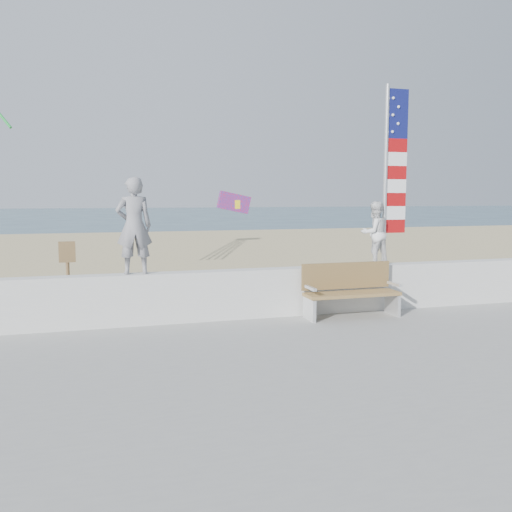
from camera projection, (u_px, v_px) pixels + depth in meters
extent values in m
plane|color=#2F4D5E|center=(276.00, 357.00, 8.21)|extent=(220.00, 220.00, 0.00)
cube|color=tan|center=(185.00, 274.00, 16.79)|extent=(90.00, 40.00, 0.08)
cube|color=#959591|center=(433.00, 482.00, 4.38)|extent=(50.00, 12.40, 0.10)
cube|color=silver|center=(243.00, 294.00, 10.05)|extent=(30.00, 0.35, 0.90)
imported|color=gray|center=(134.00, 226.00, 9.36)|extent=(0.63, 0.42, 1.68)
imported|color=silver|center=(374.00, 233.00, 10.68)|extent=(0.67, 0.56, 1.25)
cube|color=olive|center=(352.00, 294.00, 10.07)|extent=(1.80, 0.50, 0.06)
cube|color=brown|center=(346.00, 276.00, 10.29)|extent=(1.80, 0.05, 0.50)
cube|color=silver|center=(309.00, 309.00, 9.86)|extent=(0.06, 0.50, 0.40)
cube|color=silver|center=(311.00, 288.00, 9.77)|extent=(0.06, 0.45, 0.05)
cube|color=silver|center=(392.00, 304.00, 10.33)|extent=(0.06, 0.50, 0.40)
cube|color=white|center=(394.00, 284.00, 10.24)|extent=(0.06, 0.45, 0.05)
cylinder|color=silver|center=(385.00, 176.00, 10.61)|extent=(0.08, 0.08, 3.50)
cube|color=#0F1451|center=(398.00, 114.00, 10.55)|extent=(0.44, 0.02, 0.95)
cube|color=#9E0A0C|center=(395.00, 226.00, 10.79)|extent=(0.44, 0.02, 0.26)
cube|color=white|center=(395.00, 213.00, 10.76)|extent=(0.44, 0.02, 0.26)
cube|color=#9E0A0C|center=(396.00, 200.00, 10.73)|extent=(0.44, 0.02, 0.26)
cube|color=white|center=(396.00, 186.00, 10.70)|extent=(0.44, 0.02, 0.26)
cube|color=#9E0A0C|center=(396.00, 173.00, 10.67)|extent=(0.44, 0.02, 0.26)
cube|color=white|center=(397.00, 159.00, 10.64)|extent=(0.44, 0.02, 0.26)
cube|color=#9E0A0C|center=(397.00, 145.00, 10.61)|extent=(0.44, 0.02, 0.26)
sphere|color=white|center=(392.00, 132.00, 10.54)|extent=(0.06, 0.06, 0.06)
sphere|color=white|center=(398.00, 124.00, 10.55)|extent=(0.06, 0.06, 0.06)
sphere|color=white|center=(393.00, 115.00, 10.50)|extent=(0.06, 0.06, 0.06)
sphere|color=white|center=(399.00, 107.00, 10.52)|extent=(0.06, 0.06, 0.06)
sphere|color=white|center=(393.00, 98.00, 10.47)|extent=(0.06, 0.06, 0.06)
cube|color=red|center=(234.00, 202.00, 13.35)|extent=(0.84, 0.24, 0.58)
cube|color=yellow|center=(240.00, 204.00, 13.39)|extent=(0.30, 0.22, 0.21)
cylinder|color=brown|center=(68.00, 284.00, 10.84)|extent=(0.07, 0.07, 1.20)
cube|color=olive|center=(67.00, 252.00, 10.75)|extent=(0.32, 0.03, 0.42)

